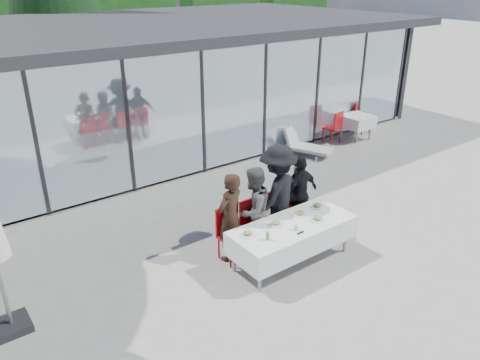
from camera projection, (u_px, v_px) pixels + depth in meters
name	position (u px, v px, depth m)	size (l,w,h in m)	color
ground	(276.00, 256.00, 8.50)	(90.00, 90.00, 0.00)	#9C9A94
pavilion	(158.00, 61.00, 14.70)	(14.80, 8.80, 3.44)	gray
dining_table	(292.00, 235.00, 8.14)	(2.26, 0.96, 0.75)	white
diner_a	(230.00, 217.00, 8.13)	(0.60, 0.60, 1.64)	#321F16
diner_chair_a	(230.00, 231.00, 8.25)	(0.44, 0.44, 0.97)	#AF0B10
diner_b	(253.00, 210.00, 8.41)	(0.79, 0.79, 1.62)	#555555
diner_chair_b	(253.00, 223.00, 8.53)	(0.44, 0.44, 0.97)	#AF0B10
diner_c	(277.00, 194.00, 8.66)	(1.23, 1.23, 1.91)	black
diner_chair_c	(276.00, 214.00, 8.84)	(0.44, 0.44, 0.97)	#AF0B10
diner_d	(299.00, 194.00, 9.03)	(0.94, 0.94, 1.60)	black
diner_chair_d	(298.00, 206.00, 9.14)	(0.44, 0.44, 0.97)	#AF0B10
plate_a	(248.00, 234.00, 7.71)	(0.27, 0.27, 0.07)	white
plate_b	(276.00, 223.00, 8.03)	(0.27, 0.27, 0.07)	white
plate_c	(300.00, 214.00, 8.35)	(0.27, 0.27, 0.07)	white
plate_d	(318.00, 206.00, 8.63)	(0.27, 0.27, 0.07)	white
plate_extra	(317.00, 219.00, 8.18)	(0.27, 0.27, 0.07)	white
juice_bottle	(268.00, 236.00, 7.56)	(0.06, 0.06, 0.14)	#7BAD48
drinking_glasses	(296.00, 228.00, 7.84)	(0.07, 0.07, 0.10)	silver
folded_eyeglasses	(301.00, 233.00, 7.77)	(0.14, 0.03, 0.01)	black
spare_table_right	(357.00, 121.00, 14.24)	(0.86, 0.86, 0.74)	white
spare_chair_a	(359.00, 116.00, 14.81)	(0.59, 0.59, 0.97)	#AF0B10
spare_chair_b	(335.00, 126.00, 13.87)	(0.51, 0.51, 0.97)	#AF0B10
lounger	(304.00, 145.00, 13.19)	(1.09, 1.46, 0.72)	silver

